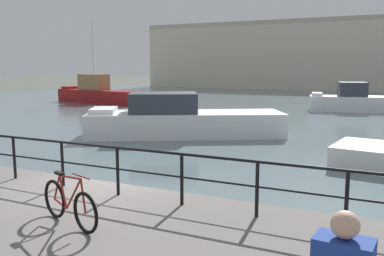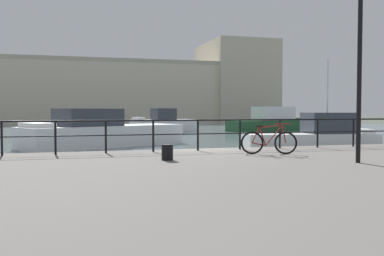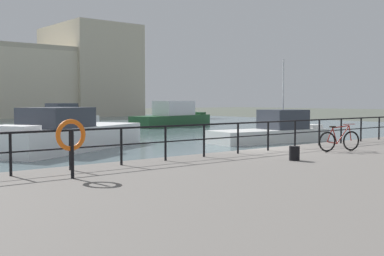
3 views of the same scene
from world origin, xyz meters
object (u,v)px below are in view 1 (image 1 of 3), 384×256
at_px(moored_cabin_cruiser, 97,93).
at_px(parked_bicycle, 69,204).
at_px(moored_red_daysailer, 180,120).
at_px(harbor_building, 384,53).
at_px(moored_harbor_tender, 351,101).

xyz_separation_m(moored_cabin_cruiser, parked_bicycle, (20.18, -26.49, 0.14)).
bearing_deg(moored_cabin_cruiser, moored_red_daysailer, 149.41).
xyz_separation_m(harbor_building, parked_bicycle, (-4.77, -64.52, -4.45)).
bearing_deg(moored_harbor_tender, moored_cabin_cruiser, -6.14).
relative_size(harbor_building, parked_bicycle, 37.02).
relative_size(moored_red_daysailer, moored_harbor_tender, 1.50).
relative_size(moored_red_daysailer, parked_bicycle, 5.87).
relative_size(harbor_building, moored_harbor_tender, 9.45).
height_order(harbor_building, moored_harbor_tender, harbor_building).
height_order(moored_red_daysailer, parked_bicycle, moored_red_daysailer).
bearing_deg(moored_harbor_tender, parked_bicycle, 72.48).
xyz_separation_m(moored_cabin_cruiser, moored_harbor_tender, (22.87, 2.43, -0.12)).
bearing_deg(harbor_building, moored_cabin_cruiser, -123.26).
distance_m(moored_cabin_cruiser, moored_red_daysailer, 20.82).
relative_size(harbor_building, moored_red_daysailer, 6.30).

